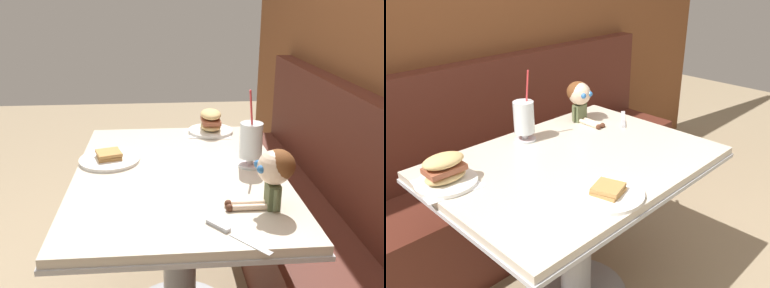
% 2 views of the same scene
% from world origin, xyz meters
% --- Properties ---
extents(booth_bench, '(2.60, 0.48, 1.00)m').
position_xyz_m(booth_bench, '(0.00, 0.81, 0.33)').
color(booth_bench, '#512319').
rests_on(booth_bench, ground).
extents(diner_table, '(1.11, 0.81, 0.74)m').
position_xyz_m(diner_table, '(0.00, 0.18, 0.54)').
color(diner_table, beige).
rests_on(diner_table, ground).
extents(toast_plate, '(0.25, 0.25, 0.04)m').
position_xyz_m(toast_plate, '(-0.12, -0.10, 0.75)').
color(toast_plate, white).
rests_on(toast_plate, diner_table).
extents(milkshake_glass, '(0.10, 0.10, 0.32)m').
position_xyz_m(milkshake_glass, '(-0.03, 0.47, 0.84)').
color(milkshake_glass, silver).
rests_on(milkshake_glass, diner_table).
extents(sandwich_plate, '(0.23, 0.23, 0.12)m').
position_xyz_m(sandwich_plate, '(-0.47, 0.36, 0.79)').
color(sandwich_plate, white).
rests_on(sandwich_plate, diner_table).
extents(butter_knife, '(0.19, 0.16, 0.01)m').
position_xyz_m(butter_knife, '(0.45, 0.30, 0.74)').
color(butter_knife, silver).
rests_on(butter_knife, diner_table).
extents(seated_doll, '(0.11, 0.22, 0.20)m').
position_xyz_m(seated_doll, '(0.32, 0.47, 0.87)').
color(seated_doll, '#5B6642').
rests_on(seated_doll, diner_table).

